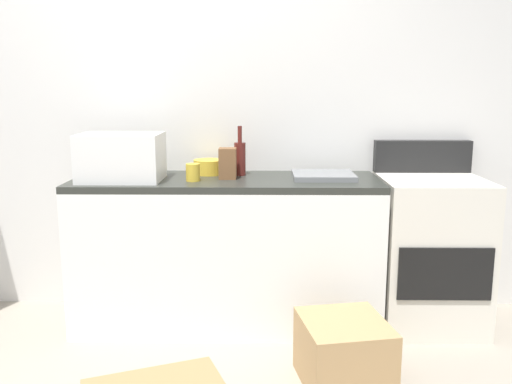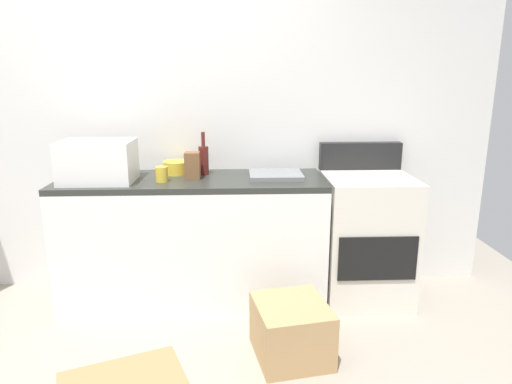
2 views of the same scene
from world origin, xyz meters
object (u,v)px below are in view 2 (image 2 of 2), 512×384
at_px(wine_bottle, 204,159).
at_px(mixing_bowl, 177,167).
at_px(microwave, 98,161).
at_px(knife_block, 192,165).
at_px(coffee_mug, 162,174).
at_px(stove_oven, 365,236).
at_px(cardboard_box_small, 291,330).

xyz_separation_m(wine_bottle, mixing_bowl, (-0.19, 0.04, -0.06)).
bearing_deg(microwave, knife_block, 6.25).
bearing_deg(coffee_mug, mixing_bowl, 74.55).
relative_size(microwave, knife_block, 2.56).
distance_m(stove_oven, cardboard_box_small, 0.99).
bearing_deg(stove_oven, knife_block, -179.36).
xyz_separation_m(knife_block, cardboard_box_small, (0.60, -0.71, -0.83)).
bearing_deg(wine_bottle, microwave, -164.29).
distance_m(stove_oven, mixing_bowl, 1.43).
xyz_separation_m(stove_oven, mixing_bowl, (-1.34, 0.15, 0.48)).
xyz_separation_m(coffee_mug, knife_block, (0.19, 0.09, 0.04)).
distance_m(stove_oven, microwave, 1.91).
height_order(microwave, wine_bottle, wine_bottle).
height_order(stove_oven, wine_bottle, wine_bottle).
bearing_deg(coffee_mug, knife_block, 23.84).
distance_m(microwave, mixing_bowl, 0.54).
bearing_deg(cardboard_box_small, stove_oven, 49.90).
xyz_separation_m(wine_bottle, knife_block, (-0.07, -0.12, -0.02)).
height_order(stove_oven, coffee_mug, stove_oven).
relative_size(wine_bottle, mixing_bowl, 1.58).
distance_m(microwave, coffee_mug, 0.42).
bearing_deg(mixing_bowl, coffee_mug, -105.45).
bearing_deg(cardboard_box_small, mixing_bowl, 129.79).
relative_size(microwave, mixing_bowl, 2.42).
bearing_deg(knife_block, coffee_mug, -156.16).
relative_size(coffee_mug, cardboard_box_small, 0.23).
relative_size(knife_block, cardboard_box_small, 0.42).
relative_size(wine_bottle, knife_block, 1.67).
bearing_deg(knife_block, cardboard_box_small, -49.70).
xyz_separation_m(stove_oven, wine_bottle, (-1.14, 0.11, 0.54)).
bearing_deg(knife_block, stove_oven, 0.64).
bearing_deg(mixing_bowl, knife_block, -52.51).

